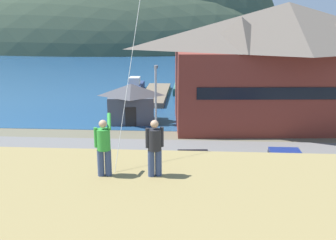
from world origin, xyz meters
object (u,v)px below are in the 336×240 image
object	(u,v)px
storage_shed_waterside	(131,102)
moored_boat_outer_mooring	(180,88)
parked_car_mid_row_near	(336,203)
parked_car_corner_spot	(256,210)
person_kite_flyer	(104,145)
parked_car_lone_by_shed	(283,162)
parked_car_back_row_right	(103,168)
parked_car_front_row_red	(192,165)
harbor_lodge	(285,61)
parking_light_pole	(156,106)
moored_boat_wharfside	(135,86)
person_companion	(155,146)
wharf_dock	(156,94)
parked_car_front_row_silver	(9,207)
parked_car_front_row_end	(105,211)

from	to	relation	value
storage_shed_waterside	moored_boat_outer_mooring	bearing A→B (deg)	74.69
moored_boat_outer_mooring	parked_car_mid_row_near	size ratio (longest dim) A/B	1.34
parked_car_corner_spot	moored_boat_outer_mooring	bearing A→B (deg)	98.18
moored_boat_outer_mooring	person_kite_flyer	world-z (taller)	person_kite_flyer
parked_car_lone_by_shed	parked_car_back_row_right	distance (m)	12.48
parked_car_mid_row_near	parked_car_front_row_red	bearing A→B (deg)	146.23
harbor_lodge	parked_car_lone_by_shed	bearing A→B (deg)	-100.85
parked_car_lone_by_shed	parked_car_mid_row_near	size ratio (longest dim) A/B	0.97
parked_car_back_row_right	parked_car_mid_row_near	bearing A→B (deg)	-17.48
harbor_lodge	parking_light_pole	size ratio (longest dim) A/B	3.29
parked_car_mid_row_near	person_kite_flyer	size ratio (longest dim) A/B	2.34
moored_boat_wharfside	parked_car_back_row_right	world-z (taller)	moored_boat_wharfside
parked_car_lone_by_shed	person_companion	xyz separation A→B (m)	(-7.42, -15.79, 6.28)
moored_boat_outer_mooring	person_kite_flyer	distance (m)	46.74
moored_boat_outer_mooring	wharf_dock	bearing A→B (deg)	-135.48
storage_shed_waterside	parked_car_corner_spot	world-z (taller)	storage_shed_waterside
storage_shed_waterside	moored_boat_wharfside	bearing A→B (deg)	97.05
harbor_lodge	parking_light_pole	distance (m)	16.22
wharf_dock	parked_car_front_row_red	world-z (taller)	parked_car_front_row_red
parked_car_mid_row_near	parking_light_pole	world-z (taller)	parking_light_pole
wharf_dock	parking_light_pole	distance (m)	24.37
parking_light_pole	person_kite_flyer	bearing A→B (deg)	-89.15
parked_car_back_row_right	parked_car_corner_spot	size ratio (longest dim) A/B	1.00
moored_boat_outer_mooring	parked_car_front_row_silver	size ratio (longest dim) A/B	1.34
person_kite_flyer	person_companion	distance (m)	1.52
person_kite_flyer	parked_car_front_row_red	bearing A→B (deg)	80.21
person_companion	moored_boat_wharfside	bearing A→B (deg)	99.10
moored_boat_outer_mooring	parked_car_corner_spot	size ratio (longest dim) A/B	1.34
parking_light_pole	parked_car_lone_by_shed	bearing A→B (deg)	-19.47
moored_boat_wharfside	parked_car_front_row_end	size ratio (longest dim) A/B	1.56
wharf_dock	moored_boat_outer_mooring	xyz separation A→B (m)	(3.25, 3.20, 0.37)
wharf_dock	person_companion	bearing A→B (deg)	-84.51
harbor_lodge	parked_car_front_row_end	xyz separation A→B (m)	(-13.55, -22.01, -5.43)
parked_car_mid_row_near	person_companion	xyz separation A→B (m)	(-9.02, -9.54, 6.28)
harbor_lodge	person_kite_flyer	distance (m)	32.10
harbor_lodge	moored_boat_wharfside	world-z (taller)	harbor_lodge
parked_car_lone_by_shed	parking_light_pole	xyz separation A→B (m)	(-9.22, 3.26, 3.17)
parked_car_mid_row_near	parking_light_pole	distance (m)	14.75
harbor_lodge	parked_car_front_row_silver	bearing A→B (deg)	-130.78
harbor_lodge	parked_car_front_row_red	bearing A→B (deg)	-121.16
storage_shed_waterside	parked_car_corner_spot	size ratio (longest dim) A/B	1.24
parked_car_front_row_silver	moored_boat_wharfside	bearing A→B (deg)	88.20
parked_car_lone_by_shed	parked_car_corner_spot	world-z (taller)	same
parking_light_pole	person_kite_flyer	size ratio (longest dim) A/B	3.87
parked_car_lone_by_shed	person_companion	bearing A→B (deg)	-115.18
moored_boat_wharfside	person_kite_flyer	size ratio (longest dim) A/B	3.54
parked_car_lone_by_shed	person_companion	size ratio (longest dim) A/B	2.41
storage_shed_waterside	parked_car_front_row_end	size ratio (longest dim) A/B	1.28
storage_shed_waterside	parking_light_pole	xyz separation A→B (m)	(3.59, -10.68, 2.12)
storage_shed_waterside	wharf_dock	world-z (taller)	storage_shed_waterside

